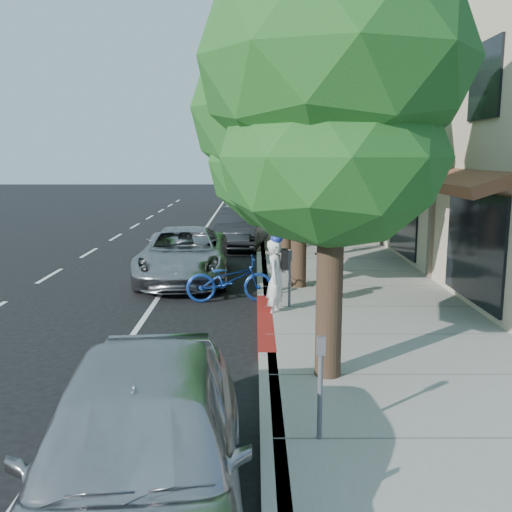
{
  "coord_description": "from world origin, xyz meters",
  "views": [
    {
      "loc": [
        -0.21,
        -10.27,
        3.46
      ],
      "look_at": [
        -0.19,
        1.67,
        1.35
      ],
      "focal_mm": 40.0,
      "sensor_mm": 36.0,
      "label": 1
    }
  ],
  "objects_px": {
    "street_tree_5": "(272,140)",
    "cyclist": "(277,279)",
    "street_tree_4": "(275,133)",
    "dark_suv_far": "(248,203)",
    "near_car_a": "(140,450)",
    "pedestrian": "(322,226)",
    "street_tree_1": "(300,114)",
    "street_tree_0": "(334,72)",
    "street_tree_2": "(287,134)",
    "street_tree_3": "(279,134)",
    "silver_suv": "(184,254)",
    "white_pickup": "(249,209)",
    "dark_sedan": "(242,227)",
    "bicycle": "(230,280)"
  },
  "relations": [
    {
      "from": "street_tree_5",
      "to": "cyclist",
      "type": "xyz_separation_m",
      "value": [
        -0.65,
        -26.39,
        -3.63
      ]
    },
    {
      "from": "street_tree_4",
      "to": "dark_suv_far",
      "type": "distance_m",
      "value": 4.32
    },
    {
      "from": "near_car_a",
      "to": "pedestrian",
      "type": "bearing_deg",
      "value": 71.83
    },
    {
      "from": "street_tree_1",
      "to": "near_car_a",
      "type": "relative_size",
      "value": 1.55
    },
    {
      "from": "dark_suv_far",
      "to": "near_car_a",
      "type": "distance_m",
      "value": 28.43
    },
    {
      "from": "street_tree_0",
      "to": "dark_suv_far",
      "type": "height_order",
      "value": "street_tree_0"
    },
    {
      "from": "street_tree_2",
      "to": "street_tree_1",
      "type": "bearing_deg",
      "value": -90.0
    },
    {
      "from": "street_tree_3",
      "to": "street_tree_2",
      "type": "bearing_deg",
      "value": -90.0
    },
    {
      "from": "street_tree_1",
      "to": "silver_suv",
      "type": "relative_size",
      "value": 1.44
    },
    {
      "from": "near_car_a",
      "to": "street_tree_3",
      "type": "bearing_deg",
      "value": 79.2
    },
    {
      "from": "street_tree_2",
      "to": "dark_suv_far",
      "type": "height_order",
      "value": "street_tree_2"
    },
    {
      "from": "street_tree_2",
      "to": "near_car_a",
      "type": "bearing_deg",
      "value": -97.91
    },
    {
      "from": "street_tree_0",
      "to": "white_pickup",
      "type": "bearing_deg",
      "value": 93.95
    },
    {
      "from": "street_tree_0",
      "to": "street_tree_3",
      "type": "distance_m",
      "value": 18.0
    },
    {
      "from": "street_tree_4",
      "to": "cyclist",
      "type": "distance_m",
      "value": 20.76
    },
    {
      "from": "street_tree_5",
      "to": "cyclist",
      "type": "relative_size",
      "value": 4.21
    },
    {
      "from": "street_tree_4",
      "to": "street_tree_5",
      "type": "height_order",
      "value": "street_tree_4"
    },
    {
      "from": "street_tree_5",
      "to": "street_tree_3",
      "type": "bearing_deg",
      "value": -90.0
    },
    {
      "from": "street_tree_3",
      "to": "street_tree_4",
      "type": "bearing_deg",
      "value": 90.0
    },
    {
      "from": "street_tree_5",
      "to": "near_car_a",
      "type": "bearing_deg",
      "value": -93.68
    },
    {
      "from": "white_pickup",
      "to": "dark_suv_far",
      "type": "distance_m",
      "value": 4.67
    },
    {
      "from": "street_tree_1",
      "to": "street_tree_4",
      "type": "bearing_deg",
      "value": 90.0
    },
    {
      "from": "street_tree_4",
      "to": "pedestrian",
      "type": "bearing_deg",
      "value": -84.97
    },
    {
      "from": "street_tree_5",
      "to": "silver_suv",
      "type": "relative_size",
      "value": 1.38
    },
    {
      "from": "dark_sedan",
      "to": "street_tree_5",
      "type": "bearing_deg",
      "value": 92.49
    },
    {
      "from": "bicycle",
      "to": "near_car_a",
      "type": "xyz_separation_m",
      "value": [
        -0.44,
        -8.5,
        0.28
      ]
    },
    {
      "from": "street_tree_0",
      "to": "bicycle",
      "type": "distance_m",
      "value": 6.67
    },
    {
      "from": "near_car_a",
      "to": "street_tree_4",
      "type": "bearing_deg",
      "value": 80.45
    },
    {
      "from": "street_tree_3",
      "to": "dark_sedan",
      "type": "xyz_separation_m",
      "value": [
        -1.59,
        -4.59,
        -3.67
      ]
    },
    {
      "from": "street_tree_3",
      "to": "silver_suv",
      "type": "height_order",
      "value": "street_tree_3"
    },
    {
      "from": "dark_suv_far",
      "to": "street_tree_5",
      "type": "bearing_deg",
      "value": 78.07
    },
    {
      "from": "street_tree_0",
      "to": "street_tree_2",
      "type": "distance_m",
      "value": 12.01
    },
    {
      "from": "near_car_a",
      "to": "white_pickup",
      "type": "bearing_deg",
      "value": 83.11
    },
    {
      "from": "street_tree_5",
      "to": "near_car_a",
      "type": "relative_size",
      "value": 1.48
    },
    {
      "from": "bicycle",
      "to": "dark_sedan",
      "type": "bearing_deg",
      "value": -5.75
    },
    {
      "from": "white_pickup",
      "to": "street_tree_4",
      "type": "bearing_deg",
      "value": 68.23
    },
    {
      "from": "street_tree_5",
      "to": "bicycle",
      "type": "bearing_deg",
      "value": -93.92
    },
    {
      "from": "white_pickup",
      "to": "street_tree_0",
      "type": "bearing_deg",
      "value": -87.32
    },
    {
      "from": "white_pickup",
      "to": "bicycle",
      "type": "bearing_deg",
      "value": -92.45
    },
    {
      "from": "cyclist",
      "to": "dark_sedan",
      "type": "height_order",
      "value": "cyclist"
    },
    {
      "from": "street_tree_1",
      "to": "street_tree_3",
      "type": "height_order",
      "value": "street_tree_1"
    },
    {
      "from": "street_tree_0",
      "to": "near_car_a",
      "type": "height_order",
      "value": "street_tree_0"
    },
    {
      "from": "silver_suv",
      "to": "dark_sedan",
      "type": "distance_m",
      "value": 6.1
    },
    {
      "from": "silver_suv",
      "to": "white_pickup",
      "type": "bearing_deg",
      "value": 79.81
    },
    {
      "from": "silver_suv",
      "to": "street_tree_0",
      "type": "bearing_deg",
      "value": -70.14
    },
    {
      "from": "silver_suv",
      "to": "white_pickup",
      "type": "height_order",
      "value": "white_pickup"
    },
    {
      "from": "street_tree_1",
      "to": "white_pickup",
      "type": "relative_size",
      "value": 1.31
    },
    {
      "from": "street_tree_4",
      "to": "street_tree_5",
      "type": "bearing_deg",
      "value": 90.0
    },
    {
      "from": "street_tree_1",
      "to": "silver_suv",
      "type": "distance_m",
      "value": 5.07
    },
    {
      "from": "bicycle",
      "to": "street_tree_1",
      "type": "bearing_deg",
      "value": -64.63
    }
  ]
}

